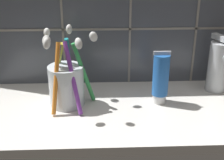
# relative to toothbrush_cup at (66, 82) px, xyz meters

# --- Properties ---
(sink_counter) EXTENTS (0.64, 0.29, 0.02)m
(sink_counter) POSITION_rel_toothbrush_cup_xyz_m (0.13, -0.02, -0.06)
(sink_counter) COLOR silver
(sink_counter) RESTS_ON ground
(tile_wall_backsplash) EXTENTS (0.74, 0.02, 0.42)m
(tile_wall_backsplash) POSITION_rel_toothbrush_cup_xyz_m (0.13, 0.12, 0.14)
(tile_wall_backsplash) COLOR #4C515B
(tile_wall_backsplash) RESTS_ON ground
(toothbrush_cup) EXTENTS (0.13, 0.14, 0.17)m
(toothbrush_cup) POSITION_rel_toothbrush_cup_xyz_m (0.00, 0.00, 0.00)
(toothbrush_cup) COLOR silver
(toothbrush_cup) RESTS_ON sink_counter
(toothpaste_tube) EXTENTS (0.04, 0.03, 0.12)m
(toothpaste_tube) POSITION_rel_toothbrush_cup_xyz_m (0.20, -0.00, 0.01)
(toothpaste_tube) COLOR white
(toothpaste_tube) RESTS_ON sink_counter
(sink_faucet) EXTENTS (0.05, 0.10, 0.14)m
(sink_faucet) POSITION_rel_toothbrush_cup_xyz_m (0.35, 0.05, 0.01)
(sink_faucet) COLOR silver
(sink_faucet) RESTS_ON sink_counter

